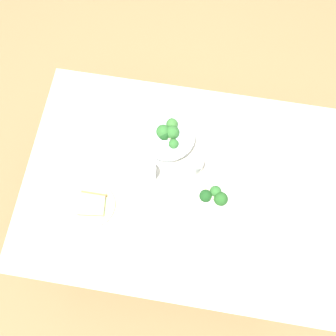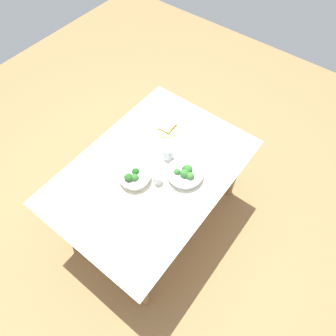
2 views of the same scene
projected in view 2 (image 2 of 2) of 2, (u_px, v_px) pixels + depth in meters
ground_plane at (155, 215)px, 2.85m from camera, size 6.00×6.00×0.00m
dining_table at (152, 178)px, 2.31m from camera, size 1.48×1.04×0.75m
broccoli_bowl_far at (134, 177)px, 2.15m from camera, size 0.23×0.23×0.10m
broccoli_bowl_near at (185, 174)px, 2.17m from camera, size 0.26×0.26×0.10m
bread_side_plate at (167, 127)px, 2.45m from camera, size 0.21×0.21×0.03m
water_glass_center at (168, 153)px, 2.25m from camera, size 0.08×0.08×0.10m
water_glass_side at (158, 179)px, 2.14m from camera, size 0.07×0.07×0.08m
fork_by_far_bowl at (204, 196)px, 2.11m from camera, size 0.10×0.05×0.00m
fork_by_near_bowl at (161, 234)px, 1.95m from camera, size 0.10×0.03×0.00m
table_knife_left at (237, 143)px, 2.36m from camera, size 0.20×0.05×0.00m
table_knife_right at (163, 109)px, 2.57m from camera, size 0.19×0.11×0.00m
napkin_folded_upper at (90, 221)px, 2.00m from camera, size 0.21×0.20×0.01m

